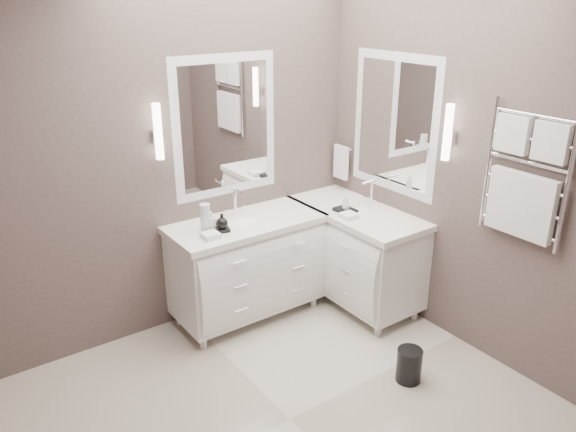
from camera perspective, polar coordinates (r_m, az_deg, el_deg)
floor at (r=3.78m, az=0.20°, el=-20.03°), size 3.20×3.00×0.01m
wall_back at (r=4.30m, az=-11.61°, el=5.56°), size 3.20×0.01×2.70m
wall_front at (r=2.17m, az=24.84°, el=-13.10°), size 3.20×0.01×2.70m
wall_right at (r=4.15m, az=18.61°, el=4.26°), size 0.01×3.00×2.70m
vanity_back at (r=4.57m, az=-4.18°, el=-4.70°), size 1.24×0.59×0.97m
vanity_right at (r=4.81m, az=6.81°, el=-3.39°), size 0.59×1.24×0.97m
mirror_back at (r=4.43m, az=-6.36°, el=9.02°), size 0.90×0.02×1.10m
mirror_right at (r=4.58m, az=10.73°, el=9.19°), size 0.02×0.90×1.10m
sconce_back at (r=4.12m, az=-13.05°, el=8.24°), size 0.06×0.06×0.40m
sconce_right at (r=4.15m, az=15.91°, el=8.07°), size 0.06×0.06×0.40m
towel_bar_corner at (r=5.04m, az=5.41°, el=5.53°), size 0.03×0.22×0.30m
towel_ladder at (r=3.88m, az=22.89°, el=3.17°), size 0.06×0.58×0.90m
waste_bin at (r=4.09m, az=12.20°, el=-14.59°), size 0.22×0.22×0.25m
amenity_tray_back at (r=4.24m, az=-7.24°, el=-1.35°), size 0.21×0.18×0.03m
amenity_tray_right at (r=4.60m, az=5.84°, el=0.59°), size 0.14×0.18×0.03m
water_bottle at (r=4.20m, az=-8.41°, el=-0.22°), size 0.08×0.08×0.22m
soap_bottle_a at (r=4.22m, az=-7.78°, el=-0.41°), size 0.06×0.06×0.12m
soap_bottle_b at (r=4.21m, az=-6.74°, el=-0.50°), size 0.11×0.11×0.11m
soap_bottle_c at (r=4.57m, az=5.89°, el=1.64°), size 0.08×0.08×0.15m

